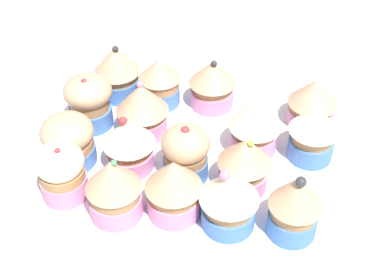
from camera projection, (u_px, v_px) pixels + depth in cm
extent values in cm
cube|color=beige|center=(192.00, 170.00, 66.60)|extent=(180.00, 180.00, 3.00)
cube|color=silver|center=(192.00, 159.00, 65.21)|extent=(39.56, 32.82, 1.20)
cylinder|color=pink|center=(65.00, 186.00, 59.04)|extent=(5.30, 5.30, 2.72)
cylinder|color=#AD7F51|center=(62.00, 173.00, 57.75)|extent=(5.07, 5.07, 1.18)
ellipsoid|color=#F4EDC6|center=(59.00, 161.00, 56.54)|extent=(5.42, 5.42, 4.16)
sphere|color=red|center=(57.00, 151.00, 54.88)|extent=(0.70, 0.70, 0.70)
cylinder|color=pink|center=(116.00, 204.00, 56.98)|extent=(5.88, 5.88, 2.66)
cylinder|color=#AD7F51|center=(114.00, 192.00, 55.65)|extent=(5.51, 5.51, 1.36)
cone|color=tan|center=(112.00, 175.00, 53.98)|extent=(6.06, 6.06, 3.73)
sphere|color=#4CB266|center=(114.00, 163.00, 52.80)|extent=(0.66, 0.66, 0.66)
cylinder|color=pink|center=(172.00, 203.00, 57.13)|extent=(5.88, 5.88, 2.61)
cylinder|color=#AD7F51|center=(171.00, 191.00, 55.82)|extent=(5.34, 5.34, 1.35)
cone|color=tan|center=(171.00, 174.00, 54.18)|extent=(6.25, 6.25, 3.64)
cylinder|color=#477AC6|center=(228.00, 216.00, 55.91)|extent=(5.80, 5.80, 2.39)
cylinder|color=#AD7F51|center=(229.00, 204.00, 54.60)|extent=(5.18, 5.18, 1.58)
cone|color=#F4EDC6|center=(230.00, 187.00, 52.92)|extent=(6.35, 6.35, 3.53)
sphere|color=pink|center=(225.00, 175.00, 51.91)|extent=(1.17, 1.17, 1.17)
cylinder|color=#477AC6|center=(292.00, 223.00, 54.98)|extent=(5.24, 5.24, 2.75)
cylinder|color=#AD7F51|center=(294.00, 209.00, 53.59)|extent=(4.78, 4.78, 1.46)
cone|color=tan|center=(298.00, 191.00, 51.80)|extent=(5.61, 5.61, 3.96)
sphere|color=#333338|center=(301.00, 182.00, 50.28)|extent=(1.10, 1.10, 1.10)
cylinder|color=#477AC6|center=(71.00, 153.00, 63.41)|extent=(6.13, 6.13, 2.26)
cylinder|color=#AD7F51|center=(69.00, 143.00, 62.31)|extent=(5.86, 5.86, 1.07)
ellipsoid|color=tan|center=(67.00, 132.00, 61.14)|extent=(6.33, 6.33, 4.15)
cylinder|color=pink|center=(131.00, 159.00, 62.65)|extent=(5.59, 5.59, 2.31)
cylinder|color=#AD7F51|center=(129.00, 147.00, 61.42)|extent=(5.06, 5.06, 1.42)
cone|color=#F4EDC6|center=(128.00, 132.00, 59.86)|extent=(6.24, 6.24, 3.32)
sphere|color=red|center=(123.00, 121.00, 58.97)|extent=(1.04, 1.04, 1.04)
cylinder|color=#477AC6|center=(187.00, 167.00, 61.31)|extent=(5.30, 5.30, 2.66)
cylinder|color=#AD7F51|center=(187.00, 156.00, 60.08)|extent=(5.00, 5.00, 1.06)
ellipsoid|color=tan|center=(187.00, 144.00, 58.88)|extent=(5.59, 5.59, 4.34)
sphere|color=red|center=(185.00, 131.00, 57.52)|extent=(1.08, 1.08, 1.08)
cylinder|color=pink|center=(243.00, 178.00, 60.11)|extent=(5.63, 5.63, 2.39)
cylinder|color=#AD7F51|center=(244.00, 167.00, 58.86)|extent=(5.14, 5.14, 1.41)
cone|color=tan|center=(245.00, 152.00, 57.32)|extent=(6.09, 6.09, 3.28)
sphere|color=#EAD64C|center=(251.00, 143.00, 56.09)|extent=(0.76, 0.76, 0.76)
cylinder|color=#477AC6|center=(92.00, 116.00, 68.60)|extent=(5.58, 5.58, 2.64)
cylinder|color=#AD7F51|center=(89.00, 103.00, 67.20)|extent=(4.98, 4.98, 1.59)
ellipsoid|color=tan|center=(87.00, 91.00, 65.93)|extent=(6.22, 6.22, 3.78)
sphere|color=red|center=(84.00, 81.00, 64.40)|extent=(0.73, 0.73, 0.73)
cylinder|color=pink|center=(143.00, 124.00, 67.40)|extent=(6.15, 6.15, 2.53)
cylinder|color=#AD7F51|center=(143.00, 113.00, 66.24)|extent=(5.70, 5.70, 1.00)
cone|color=tan|center=(141.00, 98.00, 64.62)|extent=(6.68, 6.68, 3.90)
sphere|color=pink|center=(140.00, 85.00, 63.63)|extent=(0.95, 0.95, 0.95)
cylinder|color=pink|center=(253.00, 141.00, 64.80)|extent=(5.71, 5.71, 2.63)
cylinder|color=#AD7F51|center=(254.00, 130.00, 63.56)|extent=(5.18, 5.18, 1.16)
cone|color=#F4EDC6|center=(256.00, 113.00, 61.86)|extent=(6.37, 6.37, 4.00)
cylinder|color=#477AC6|center=(310.00, 148.00, 63.86)|extent=(5.54, 5.54, 2.69)
cylinder|color=#AD7F51|center=(313.00, 135.00, 62.48)|extent=(4.91, 4.91, 1.50)
cone|color=#F4EDC6|center=(316.00, 119.00, 60.92)|extent=(6.06, 6.06, 3.23)
cylinder|color=#477AC6|center=(119.00, 87.00, 73.50)|extent=(5.80, 5.80, 2.65)
cylinder|color=#AD7F51|center=(117.00, 75.00, 72.22)|extent=(5.30, 5.30, 1.26)
cone|color=tan|center=(116.00, 60.00, 70.54)|extent=(6.35, 6.35, 3.84)
sphere|color=#333338|center=(115.00, 49.00, 69.23)|extent=(0.89, 0.89, 0.89)
cylinder|color=#477AC6|center=(161.00, 95.00, 72.16)|extent=(5.35, 5.35, 2.54)
cylinder|color=#AD7F51|center=(160.00, 83.00, 70.81)|extent=(5.12, 5.12, 1.56)
cone|color=tan|center=(159.00, 69.00, 69.36)|extent=(5.76, 5.76, 2.84)
cylinder|color=pink|center=(212.00, 97.00, 71.79)|extent=(5.89, 5.89, 2.44)
cylinder|color=#AD7F51|center=(212.00, 86.00, 70.56)|extent=(5.24, 5.24, 1.30)
cone|color=tan|center=(213.00, 72.00, 69.03)|extent=(6.39, 6.39, 3.35)
sphere|color=#333338|center=(214.00, 64.00, 67.74)|extent=(0.84, 0.84, 0.84)
cylinder|color=pink|center=(310.00, 115.00, 68.93)|extent=(6.07, 6.07, 2.27)
cylinder|color=#AD7F51|center=(312.00, 106.00, 67.85)|extent=(5.77, 5.77, 1.00)
cone|color=tan|center=(315.00, 92.00, 66.36)|extent=(6.45, 6.45, 3.51)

